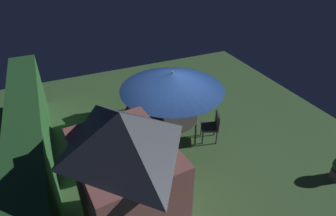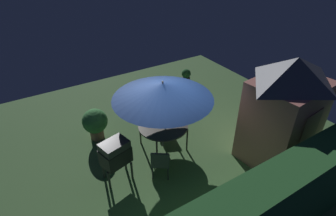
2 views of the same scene
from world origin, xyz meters
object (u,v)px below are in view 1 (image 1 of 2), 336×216
object	(u,v)px
patio_table	(172,119)
potted_plant_by_shed	(192,89)
bbq_grill	(137,92)
garden_shed	(127,183)
chair_near_shed	(213,125)
chair_far_side	(131,120)
patio_umbrella	(172,81)

from	to	relation	value
patio_table	potted_plant_by_shed	distance (m)	2.15
bbq_grill	garden_shed	bearing A→B (deg)	159.92
garden_shed	bbq_grill	xyz separation A→B (m)	(4.20, -1.54, -0.69)
garden_shed	chair_near_shed	world-z (taller)	garden_shed
patio_table	bbq_grill	size ratio (longest dim) A/B	1.21
patio_table	chair_near_shed	bearing A→B (deg)	-113.67
patio_table	chair_near_shed	xyz separation A→B (m)	(-0.47, -1.07, -0.22)
patio_table	chair_far_side	xyz separation A→B (m)	(0.68, 1.00, -0.22)
garden_shed	patio_table	bearing A→B (deg)	-38.39
chair_far_side	potted_plant_by_shed	bearing A→B (deg)	-70.47
patio_umbrella	potted_plant_by_shed	xyz separation A→B (m)	(1.56, -1.47, -1.34)
garden_shed	patio_table	distance (m)	3.33
garden_shed	chair_far_side	xyz separation A→B (m)	(3.22, -1.00, -1.01)
patio_umbrella	bbq_grill	xyz separation A→B (m)	(1.67, 0.47, -1.08)
chair_far_side	potted_plant_by_shed	xyz separation A→B (m)	(0.88, -2.47, 0.06)
patio_umbrella	chair_far_side	size ratio (longest dim) A/B	3.08
garden_shed	patio_table	xyz separation A→B (m)	(2.53, -2.01, -0.79)
chair_far_side	potted_plant_by_shed	distance (m)	2.62
bbq_grill	chair_near_shed	world-z (taller)	bbq_grill
chair_near_shed	patio_table	bearing A→B (deg)	66.33
bbq_grill	chair_far_side	world-z (taller)	bbq_grill
garden_shed	patio_umbrella	world-z (taller)	garden_shed
patio_table	bbq_grill	xyz separation A→B (m)	(1.67, 0.47, 0.10)
patio_table	garden_shed	bearing A→B (deg)	141.61
potted_plant_by_shed	bbq_grill	bearing A→B (deg)	86.83
garden_shed	potted_plant_by_shed	bearing A→B (deg)	-40.32
garden_shed	chair_near_shed	bearing A→B (deg)	-56.21
chair_far_side	patio_umbrella	bearing A→B (deg)	-124.29
bbq_grill	chair_near_shed	size ratio (longest dim) A/B	1.33
chair_near_shed	potted_plant_by_shed	bearing A→B (deg)	-10.94
bbq_grill	chair_near_shed	bearing A→B (deg)	-144.15
bbq_grill	patio_table	bearing A→B (deg)	-164.23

